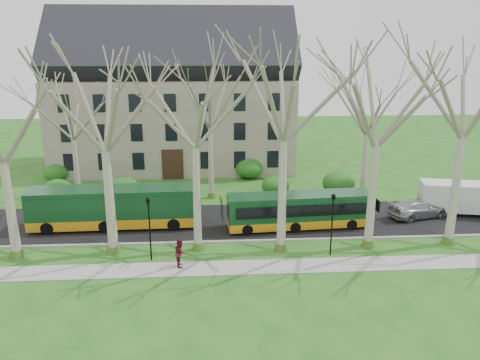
% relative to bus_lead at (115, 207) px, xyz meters
% --- Properties ---
extents(ground, '(120.00, 120.00, 0.00)m').
position_rel_bus_lead_xyz_m(ground, '(9.40, -4.99, -1.66)').
color(ground, '#1C5C1A').
rests_on(ground, ground).
extents(sidewalk, '(70.00, 2.00, 0.06)m').
position_rel_bus_lead_xyz_m(sidewalk, '(9.40, -7.49, -1.63)').
color(sidewalk, gray).
rests_on(sidewalk, ground).
extents(road, '(80.00, 8.00, 0.06)m').
position_rel_bus_lead_xyz_m(road, '(9.40, 0.51, -1.63)').
color(road, black).
rests_on(road, ground).
extents(curb, '(80.00, 0.25, 0.14)m').
position_rel_bus_lead_xyz_m(curb, '(9.40, -3.49, -1.59)').
color(curb, '#A5A39E').
rests_on(curb, ground).
extents(building, '(26.50, 12.20, 16.00)m').
position_rel_bus_lead_xyz_m(building, '(3.40, 19.01, 6.41)').
color(building, gray).
rests_on(building, ground).
extents(tree_row_verge, '(49.00, 7.00, 14.00)m').
position_rel_bus_lead_xyz_m(tree_row_verge, '(9.40, -4.69, 5.34)').
color(tree_row_verge, gray).
rests_on(tree_row_verge, ground).
extents(tree_row_far, '(33.00, 7.00, 12.00)m').
position_rel_bus_lead_xyz_m(tree_row_far, '(8.06, 6.01, 4.34)').
color(tree_row_far, gray).
rests_on(tree_row_far, ground).
extents(lamp_row, '(36.22, 0.22, 4.30)m').
position_rel_bus_lead_xyz_m(lamp_row, '(9.40, -5.99, 0.91)').
color(lamp_row, black).
rests_on(lamp_row, ground).
extents(hedges, '(30.60, 8.60, 2.00)m').
position_rel_bus_lead_xyz_m(hedges, '(4.73, 9.01, -0.66)').
color(hedges, '#185619').
rests_on(hedges, ground).
extents(bus_lead, '(12.88, 3.00, 3.20)m').
position_rel_bus_lead_xyz_m(bus_lead, '(0.00, 0.00, 0.00)').
color(bus_lead, '#12401F').
rests_on(bus_lead, road).
extents(bus_follow, '(11.16, 3.07, 2.76)m').
position_rel_bus_lead_xyz_m(bus_follow, '(14.16, -1.00, -0.22)').
color(bus_follow, '#12401F').
rests_on(bus_follow, road).
extents(sedan, '(5.38, 3.39, 1.45)m').
position_rel_bus_lead_xyz_m(sedan, '(24.24, 0.53, -0.87)').
color(sedan, '#9F9FA4').
rests_on(sedan, road).
extents(van_a, '(6.36, 3.45, 2.63)m').
position_rel_bus_lead_xyz_m(van_a, '(27.90, 1.19, -0.29)').
color(van_a, silver).
rests_on(van_a, road).
extents(pedestrian_b, '(0.83, 0.99, 1.82)m').
position_rel_bus_lead_xyz_m(pedestrian_b, '(5.39, -7.04, -0.69)').
color(pedestrian_b, maroon).
rests_on(pedestrian_b, sidewalk).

